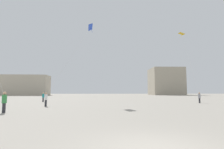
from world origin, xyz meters
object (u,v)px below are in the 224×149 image
Objects in this scene: person_in_grey at (199,97)px; building_left_hall at (24,85)px; person_in_green at (4,101)px; person_in_teal at (43,97)px; kite_amber_delta at (182,35)px; person_in_white at (46,99)px; building_centre_hall at (166,82)px; kite_cobalt_delta at (90,28)px.

person_in_grey is 0.07× the size of building_left_hall.
person_in_green is at bearing -68.93° from building_left_hall.
person_in_teal is 0.14× the size of kite_amber_delta.
building_centre_hall is at bearing -157.85° from person_in_white.
building_left_hall is at bearing 142.47° from person_in_grey.
person_in_teal is at bearing 178.32° from kite_amber_delta.
building_left_hall is (-29.08, 65.20, 3.82)m from person_in_white.
person_in_teal is at bearing 151.55° from kite_cobalt_delta.
building_centre_hall is at bearing -58.69° from person_in_green.
kite_cobalt_delta is (6.25, 11.96, 10.74)m from person_in_green.
kite_cobalt_delta is (8.04, -4.36, 10.80)m from person_in_teal.
person_in_green is 0.16× the size of kite_cobalt_delta.
person_in_grey is at bearing -50.03° from building_left_hall.
kite_cobalt_delta is (4.71, 5.68, 10.78)m from person_in_white.
building_centre_hall reaches higher than person_in_green.
kite_amber_delta is (24.77, -0.72, 11.25)m from person_in_teal.
person_in_green is at bearing -117.58° from kite_cobalt_delta.
building_left_hall is 1.35× the size of building_centre_hall.
kite_cobalt_delta is 0.48× the size of building_left_hall.
person_in_white is at bearing -43.61° from person_in_green.
kite_cobalt_delta is at bearing -119.06° from building_centre_hall.
kite_amber_delta is at bearing -79.27° from person_in_teal.
building_centre_hall reaches higher than kite_amber_delta.
person_in_teal is 0.98× the size of person_in_white.
building_centre_hall is at bearing 7.30° from building_left_hall.
building_centre_hall is (38.21, 68.74, -4.42)m from kite_cobalt_delta.
person_in_teal is 27.21m from kite_amber_delta.
person_in_white is 13.06m from kite_cobalt_delta.
person_in_green is 29.93m from kite_amber_delta.
kite_cobalt_delta is at bearing -167.56° from person_in_white.
person_in_grey is 0.14× the size of kite_amber_delta.
kite_amber_delta reaches higher than building_left_hall.
kite_cobalt_delta is 0.96× the size of kite_amber_delta.
building_centre_hall reaches higher than building_left_hall.
person_in_teal is 0.99× the size of person_in_grey.
kite_amber_delta is at bearing 165.60° from person_in_white.
person_in_green is 0.08× the size of building_left_hall.
person_in_grey is 0.15× the size of kite_cobalt_delta.
building_centre_hall is (21.48, 65.11, -4.86)m from kite_amber_delta.
building_left_hall reaches higher than person_in_teal.
person_in_white is 71.49m from building_left_hall.
building_left_hall is (-33.79, 59.52, -6.95)m from kite_cobalt_delta.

